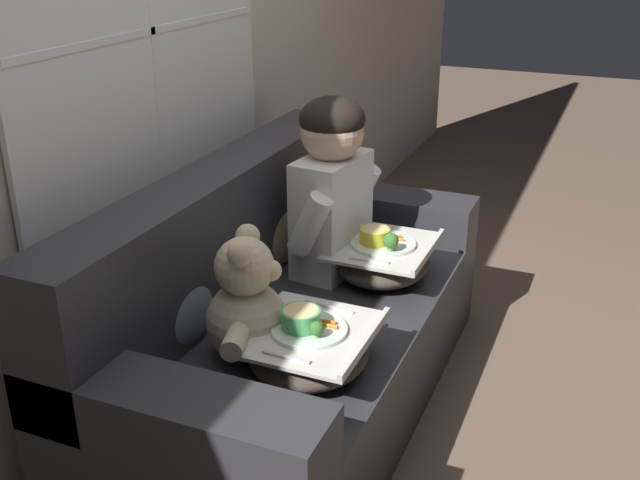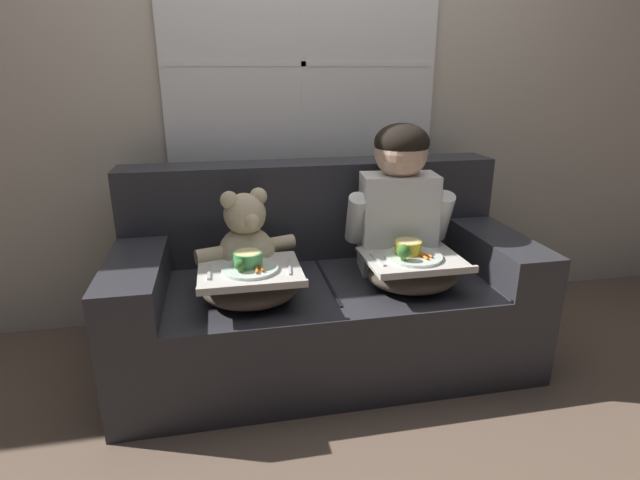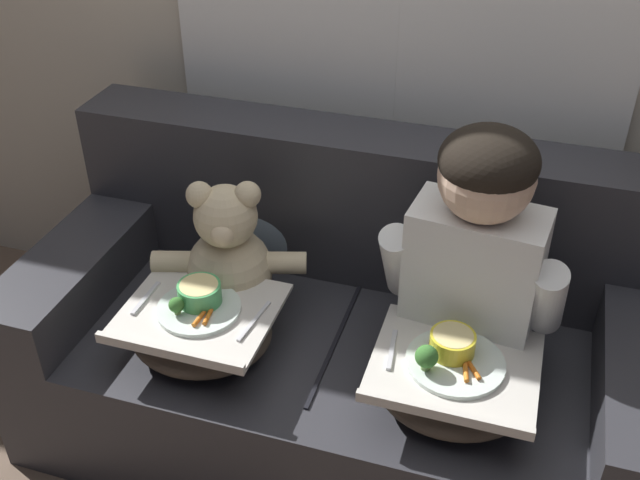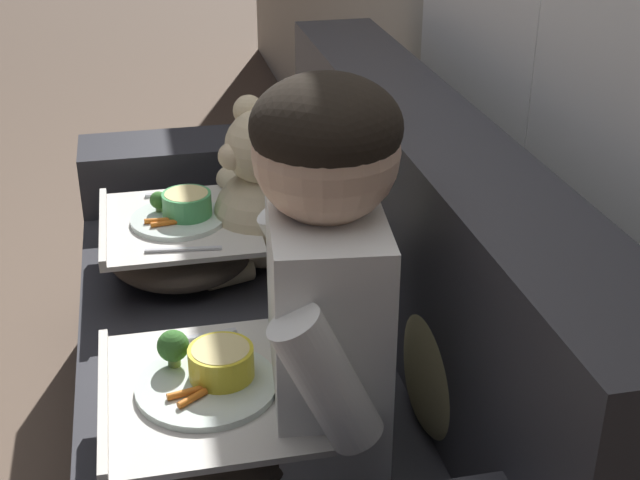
{
  "view_description": "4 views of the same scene",
  "coord_description": "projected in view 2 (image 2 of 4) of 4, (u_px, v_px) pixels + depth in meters",
  "views": [
    {
      "loc": [
        -2.08,
        -0.95,
        1.65
      ],
      "look_at": [
        0.15,
        -0.01,
        0.61
      ],
      "focal_mm": 42.0,
      "sensor_mm": 36.0,
      "label": 1
    },
    {
      "loc": [
        -0.43,
        -2.02,
        1.29
      ],
      "look_at": [
        -0.03,
        -0.04,
        0.6
      ],
      "focal_mm": 28.0,
      "sensor_mm": 36.0,
      "label": 2
    },
    {
      "loc": [
        0.43,
        -1.56,
        1.82
      ],
      "look_at": [
        -0.06,
        -0.01,
        0.71
      ],
      "focal_mm": 42.0,
      "sensor_mm": 36.0,
      "label": 3
    },
    {
      "loc": [
        1.6,
        -0.26,
        1.45
      ],
      "look_at": [
        -0.07,
        0.1,
        0.59
      ],
      "focal_mm": 50.0,
      "sensor_mm": 36.0,
      "label": 4
    }
  ],
  "objects": [
    {
      "name": "lap_tray_teddy",
      "position": [
        251.0,
        284.0,
        1.98
      ],
      "size": [
        0.4,
        0.37,
        0.2
      ],
      "color": "#473D33",
      "rests_on": "teddy_bear"
    },
    {
      "name": "teddy_bear",
      "position": [
        247.0,
        244.0,
        2.14
      ],
      "size": [
        0.44,
        0.32,
        0.41
      ],
      "color": "beige",
      "rests_on": "couch"
    },
    {
      "name": "throw_pillow_behind_child",
      "position": [
        382.0,
        222.0,
        2.48
      ],
      "size": [
        0.34,
        0.17,
        0.36
      ],
      "color": "tan",
      "rests_on": "couch"
    },
    {
      "name": "throw_pillow_behind_teddy",
      "position": [
        244.0,
        230.0,
        2.35
      ],
      "size": [
        0.31,
        0.15,
        0.32
      ],
      "color": "slate",
      "rests_on": "couch"
    },
    {
      "name": "couch",
      "position": [
        322.0,
        289.0,
        2.34
      ],
      "size": [
        1.8,
        0.85,
        0.87
      ],
      "color": "#2D2D33",
      "rests_on": "ground_plane"
    },
    {
      "name": "wall_back_with_window",
      "position": [
        302.0,
        68.0,
        2.48
      ],
      "size": [
        8.0,
        0.08,
        2.6
      ],
      "color": "beige",
      "rests_on": "ground_plane"
    },
    {
      "name": "lap_tray_child",
      "position": [
        412.0,
        271.0,
        2.11
      ],
      "size": [
        0.4,
        0.36,
        0.21
      ],
      "color": "#473D33",
      "rests_on": "child_figure"
    },
    {
      "name": "ground_plane",
      "position": [
        324.0,
        356.0,
        2.38
      ],
      "size": [
        14.0,
        14.0,
        0.0
      ],
      "primitive_type": "plane",
      "color": "brown"
    },
    {
      "name": "child_figure",
      "position": [
        399.0,
        192.0,
        2.21
      ],
      "size": [
        0.49,
        0.25,
        0.67
      ],
      "color": "white",
      "rests_on": "couch"
    }
  ]
}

